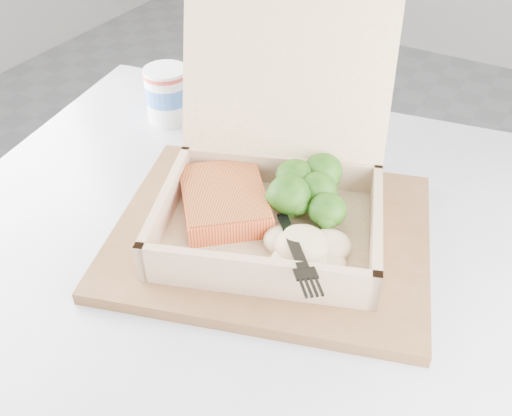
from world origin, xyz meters
The scene contains 10 objects.
floor centered at (0.00, 0.00, 0.00)m, with size 4.00×4.00×0.00m, color gray.
cafe_table centered at (0.02, -0.37, 0.55)m, with size 0.94×0.94×0.74m.
serving_tray centered at (0.01, -0.31, 0.74)m, with size 0.36×0.29×0.02m, color brown.
takeout_container centered at (0.00, -0.28, 0.81)m, with size 0.32×0.33×0.22m.
salmon_fillet centered at (-0.05, -0.32, 0.77)m, with size 0.09×0.12×0.03m, color orange.
broccoli_pile centered at (0.05, -0.27, 0.78)m, with size 0.12×0.12×0.04m, color #346717, non-canonical shape.
mashed_potatoes centered at (0.07, -0.35, 0.78)m, with size 0.09×0.08×0.03m, color #CBB983.
plastic_fork centered at (0.05, -0.34, 0.79)m, with size 0.11×0.13×0.02m.
paper_cup centered at (-0.25, -0.15, 0.78)m, with size 0.07×0.07×0.08m.
receipt centered at (-0.04, -0.12, 0.74)m, with size 0.07×0.13×0.00m, color white.
Camera 1 is at (0.25, -0.75, 1.19)m, focal length 40.00 mm.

